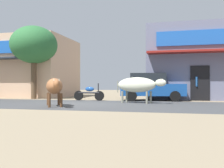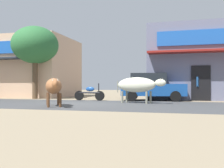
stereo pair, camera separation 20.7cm
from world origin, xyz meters
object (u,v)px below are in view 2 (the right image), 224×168
object	(u,v)px
cow_near_brown	(54,86)
pedestrian_by_shop	(197,84)
parked_motorcycle	(90,93)
roadside_tree	(35,45)
parked_hatchback_car	(152,87)
cow_far_dark	(137,85)

from	to	relation	value
cow_near_brown	pedestrian_by_shop	world-z (taller)	pedestrian_by_shop
parked_motorcycle	cow_near_brown	xyz separation A→B (m)	(-0.06, -4.48, 0.40)
roadside_tree	parked_hatchback_car	bearing A→B (deg)	-0.47
roadside_tree	cow_near_brown	world-z (taller)	roadside_tree
parked_hatchback_car	pedestrian_by_shop	size ratio (longest dim) A/B	2.40
parked_hatchback_car	roadside_tree	bearing A→B (deg)	179.53
roadside_tree	parked_motorcycle	size ratio (longest dim) A/B	2.59
parked_hatchback_car	cow_far_dark	world-z (taller)	parked_hatchback_car
roadside_tree	cow_near_brown	xyz separation A→B (m)	(4.29, -5.47, -2.81)
parked_hatchback_car	pedestrian_by_shop	xyz separation A→B (m)	(2.65, 0.64, 0.13)
parked_hatchback_car	cow_far_dark	distance (m)	2.58
parked_hatchback_car	parked_motorcycle	world-z (taller)	parked_hatchback_car
parked_hatchback_car	pedestrian_by_shop	bearing A→B (deg)	13.57
cow_far_dark	cow_near_brown	bearing A→B (deg)	-138.36
roadside_tree	cow_far_dark	xyz separation A→B (m)	(7.51, -2.60, -2.74)
cow_near_brown	parked_hatchback_car	bearing A→B (deg)	55.61
cow_near_brown	pedestrian_by_shop	distance (m)	8.76
roadside_tree	cow_near_brown	bearing A→B (deg)	-51.89
roadside_tree	parked_motorcycle	distance (m)	5.50
roadside_tree	parked_motorcycle	bearing A→B (deg)	-12.76
parked_motorcycle	pedestrian_by_shop	size ratio (longest dim) A/B	1.17
pedestrian_by_shop	cow_near_brown	bearing A→B (deg)	-136.43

